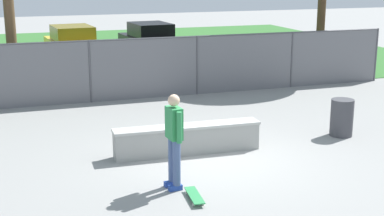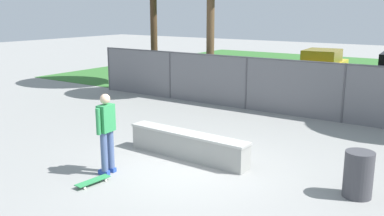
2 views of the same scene
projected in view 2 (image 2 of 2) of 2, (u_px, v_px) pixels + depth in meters
The scene contains 8 objects.
ground_plane at pixel (187, 169), 9.83m from camera, with size 80.00×80.00×0.00m, color gray.
grass_strip at pixel (362, 77), 23.15m from camera, with size 29.50×20.00×0.02m, color #336B2D.
concrete_ledge at pixel (187, 145), 10.54m from camera, with size 3.36×0.60×0.65m.
skateboarder at pixel (106, 130), 9.38m from camera, with size 0.30×0.60×1.82m.
skateboard at pixel (93, 181), 8.99m from camera, with size 0.27×0.82×0.09m.
chainlink_fence at pixel (292, 86), 14.63m from camera, with size 17.57×0.07×1.94m.
car_yellow at pixel (322, 66), 21.48m from camera, with size 2.27×4.33×1.66m.
trash_bin at pixel (358, 174), 8.31m from camera, with size 0.56×0.56×0.92m, color #3F3F44.
Camera 2 is at (5.32, -7.59, 3.59)m, focal length 39.96 mm.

